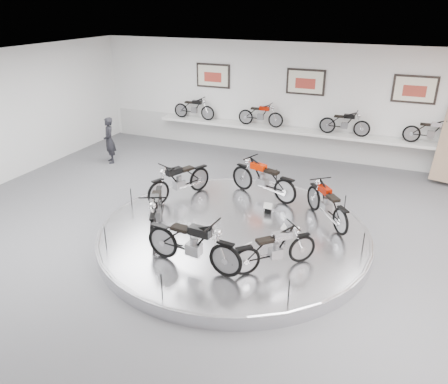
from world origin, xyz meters
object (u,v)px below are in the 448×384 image
at_px(display_platform, 234,234).
at_px(bike_a, 327,203).
at_px(bike_f, 275,248).
at_px(bike_d, 156,210).
at_px(bike_e, 193,243).
at_px(bike_c, 179,180).
at_px(visitor, 109,140).
at_px(shelf, 300,132).
at_px(bike_b, 263,178).

xyz_separation_m(display_platform, bike_a, (1.93, 1.23, 0.65)).
distance_m(display_platform, bike_f, 1.94).
relative_size(bike_d, bike_e, 0.97).
bearing_deg(bike_c, visitor, -96.64).
bearing_deg(shelf, bike_d, -102.96).
xyz_separation_m(bike_a, bike_d, (-3.58, -1.99, 0.04)).
distance_m(bike_d, visitor, 6.06).
height_order(bike_d, bike_f, bike_d).
distance_m(display_platform, bike_a, 2.38).
bearing_deg(bike_b, shelf, -70.82).
bearing_deg(bike_f, shelf, 55.75).
xyz_separation_m(display_platform, bike_c, (-2.02, 1.09, 0.67)).
bearing_deg(bike_e, bike_f, 25.79).
bearing_deg(bike_a, visitor, 35.56).
relative_size(bike_e, visitor, 1.16).
bearing_deg(bike_e, bike_d, 149.81).
bearing_deg(shelf, bike_e, -91.17).
xyz_separation_m(shelf, bike_c, (-2.02, -5.31, -0.18)).
bearing_deg(visitor, bike_f, 10.92).
bearing_deg(visitor, display_platform, 13.51).
bearing_deg(bike_d, bike_b, 123.49).
bearing_deg(bike_e, visitor, 143.50).
bearing_deg(bike_f, bike_c, 101.20).
xyz_separation_m(shelf, bike_f, (1.37, -7.63, -0.23)).
bearing_deg(display_platform, bike_c, 151.66).
xyz_separation_m(display_platform, visitor, (-6.04, 3.42, 0.65)).
distance_m(bike_e, visitor, 7.86).
height_order(shelf, visitor, visitor).
bearing_deg(bike_e, shelf, 94.01).
xyz_separation_m(bike_e, bike_f, (1.54, 0.58, -0.08)).
height_order(display_platform, bike_f, bike_f).
height_order(bike_b, visitor, visitor).
xyz_separation_m(bike_b, bike_d, (-1.69, -2.81, -0.00)).
xyz_separation_m(shelf, bike_d, (-1.65, -7.16, -0.17)).
height_order(display_platform, bike_a, bike_a).
distance_m(display_platform, bike_b, 2.17).
bearing_deg(bike_d, bike_a, 93.57).
distance_m(bike_a, bike_c, 3.96).
bearing_deg(visitor, bike_e, 1.35).
distance_m(shelf, visitor, 6.74).
height_order(bike_b, bike_c, bike_b).
xyz_separation_m(bike_c, bike_e, (1.86, -2.90, 0.02)).
bearing_deg(bike_a, bike_d, 79.94).
bearing_deg(bike_d, display_platform, 89.21).
bearing_deg(bike_c, display_platform, 85.12).
bearing_deg(display_platform, shelf, 90.00).
distance_m(bike_a, bike_d, 4.10).
relative_size(bike_e, bike_f, 1.17).
distance_m(bike_a, visitor, 8.26).
relative_size(bike_b, bike_c, 1.02).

